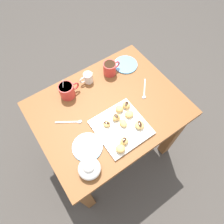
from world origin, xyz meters
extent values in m
plane|color=#423D38|center=(0.00, 0.00, 0.00)|extent=(8.00, 8.00, 0.00)
cube|color=brown|center=(0.00, 0.00, 0.73)|extent=(0.92, 0.72, 0.04)
cube|color=brown|center=(-0.40, -0.30, 0.36)|extent=(0.07, 0.07, 0.71)
cube|color=brown|center=(0.40, -0.30, 0.36)|extent=(0.07, 0.07, 0.71)
cube|color=brown|center=(-0.40, 0.30, 0.36)|extent=(0.07, 0.07, 0.71)
cube|color=brown|center=(0.40, 0.30, 0.36)|extent=(0.07, 0.07, 0.71)
cube|color=silver|center=(-0.02, -0.16, 0.76)|extent=(0.29, 0.29, 0.02)
cylinder|color=red|center=(-0.16, 0.23, 0.80)|extent=(0.10, 0.10, 0.10)
torus|color=red|center=(-0.11, 0.23, 0.80)|extent=(0.06, 0.01, 0.06)
cylinder|color=#331E11|center=(-0.16, 0.23, 0.84)|extent=(0.08, 0.08, 0.01)
cylinder|color=silver|center=(-0.18, 0.23, 0.83)|extent=(0.05, 0.03, 0.12)
cylinder|color=red|center=(0.16, 0.23, 0.79)|extent=(0.09, 0.09, 0.09)
torus|color=red|center=(0.22, 0.23, 0.80)|extent=(0.06, 0.01, 0.06)
cylinder|color=#331E11|center=(0.16, 0.23, 0.83)|extent=(0.08, 0.08, 0.01)
cylinder|color=silver|center=(0.01, 0.25, 0.78)|extent=(0.06, 0.06, 0.07)
cone|color=silver|center=(0.03, 0.25, 0.81)|extent=(0.02, 0.02, 0.02)
torus|color=silver|center=(-0.03, 0.25, 0.79)|extent=(0.05, 0.01, 0.05)
cylinder|color=white|center=(0.01, 0.25, 0.81)|extent=(0.05, 0.05, 0.01)
ellipsoid|color=silver|center=(-0.30, -0.26, 0.78)|extent=(0.12, 0.12, 0.07)
sphere|color=silver|center=(-0.30, -0.26, 0.80)|extent=(0.07, 0.07, 0.07)
ellipsoid|color=green|center=(-0.29, -0.26, 0.82)|extent=(0.03, 0.03, 0.01)
cylinder|color=#66A8DB|center=(0.30, 0.22, 0.75)|extent=(0.17, 0.17, 0.01)
cylinder|color=#66A8DB|center=(-0.25, -0.15, 0.75)|extent=(0.17, 0.17, 0.01)
cube|color=silver|center=(-0.26, 0.06, 0.75)|extent=(0.13, 0.09, 0.00)
ellipsoid|color=silver|center=(-0.20, 0.02, 0.75)|extent=(0.03, 0.02, 0.01)
cube|color=silver|center=(0.28, -0.01, 0.75)|extent=(0.11, 0.12, 0.00)
ellipsoid|color=silver|center=(0.23, -0.07, 0.75)|extent=(0.03, 0.02, 0.01)
ellipsoid|color=#E5B260|center=(0.07, -0.22, 0.78)|extent=(0.07, 0.08, 0.03)
ellipsoid|color=black|center=(0.07, -0.22, 0.80)|extent=(0.03, 0.04, 0.00)
ellipsoid|color=#E5B260|center=(-0.01, -0.10, 0.78)|extent=(0.06, 0.05, 0.04)
ellipsoid|color=black|center=(-0.01, -0.10, 0.80)|extent=(0.02, 0.03, 0.00)
ellipsoid|color=#E5B260|center=(-0.08, -0.10, 0.78)|extent=(0.06, 0.06, 0.03)
ellipsoid|color=black|center=(-0.08, -0.10, 0.79)|extent=(0.03, 0.03, 0.00)
ellipsoid|color=#E5B260|center=(0.07, -0.12, 0.78)|extent=(0.06, 0.06, 0.03)
ellipsoid|color=#E5B260|center=(0.00, -0.15, 0.78)|extent=(0.05, 0.06, 0.03)
ellipsoid|color=#E5B260|center=(0.04, -0.06, 0.78)|extent=(0.07, 0.07, 0.03)
ellipsoid|color=#E5B260|center=(0.09, -0.06, 0.78)|extent=(0.06, 0.06, 0.04)
ellipsoid|color=black|center=(0.09, -0.06, 0.80)|extent=(0.04, 0.03, 0.00)
ellipsoid|color=#E5B260|center=(-0.06, -0.25, 0.78)|extent=(0.07, 0.07, 0.04)
ellipsoid|color=black|center=(-0.06, -0.25, 0.80)|extent=(0.04, 0.03, 0.00)
ellipsoid|color=#E5B260|center=(-0.11, -0.27, 0.78)|extent=(0.05, 0.05, 0.04)
camera|label=1|loc=(-0.35, -0.54, 1.83)|focal=32.14mm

